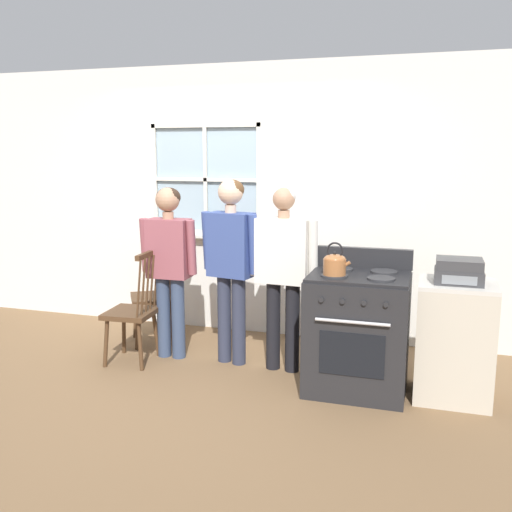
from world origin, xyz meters
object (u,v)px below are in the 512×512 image
at_px(chair_near_wall, 133,313).
at_px(person_teen_center, 231,253).
at_px(chair_by_window, 155,297).
at_px(potted_plant, 215,229).
at_px(person_elderly_left, 169,256).
at_px(stove, 358,331).
at_px(stereo, 459,271).
at_px(side_counter, 454,341).
at_px(kettle, 335,264).
at_px(handbag, 178,258).
at_px(person_adult_right, 283,263).

height_order(chair_near_wall, person_teen_center, person_teen_center).
relative_size(chair_by_window, potted_plant, 4.43).
height_order(person_elderly_left, stove, person_elderly_left).
height_order(person_teen_center, stereo, person_teen_center).
bearing_deg(chair_near_wall, person_teen_center, 102.25).
height_order(potted_plant, stereo, potted_plant).
bearing_deg(stove, side_counter, 4.12).
relative_size(person_elderly_left, kettle, 6.23).
bearing_deg(stereo, person_teen_center, 172.88).
height_order(stove, handbag, stove).
bearing_deg(stove, chair_near_wall, 179.34).
bearing_deg(kettle, stereo, 10.39).
distance_m(kettle, stereo, 0.90).
bearing_deg(handbag, stereo, -14.49).
relative_size(chair_near_wall, handbag, 3.25).
relative_size(person_teen_center, side_counter, 1.80).
relative_size(person_elderly_left, handbag, 5.01).
bearing_deg(kettle, side_counter, 11.69).
relative_size(chair_by_window, chair_near_wall, 1.00).
distance_m(person_elderly_left, person_adult_right, 1.05).
relative_size(person_teen_center, potted_plant, 7.18).
bearing_deg(person_elderly_left, person_teen_center, 2.07).
bearing_deg(person_adult_right, stove, -15.01).
height_order(person_adult_right, handbag, person_adult_right).
height_order(person_adult_right, side_counter, person_adult_right).
relative_size(person_teen_center, stereo, 4.75).
bearing_deg(stove, person_adult_right, 161.09).
bearing_deg(chair_near_wall, side_counter, 86.93).
xyz_separation_m(person_elderly_left, stove, (1.70, -0.23, -0.47)).
bearing_deg(handbag, person_adult_right, -21.51).
xyz_separation_m(chair_by_window, stereo, (2.74, -0.53, 0.54)).
distance_m(kettle, handbag, 1.86).
distance_m(person_teen_center, side_counter, 1.93).
relative_size(person_adult_right, potted_plant, 6.92).
bearing_deg(chair_near_wall, stove, 85.66).
bearing_deg(chair_by_window, person_teen_center, 39.55).
bearing_deg(person_elderly_left, chair_near_wall, -142.19).
bearing_deg(potted_plant, handbag, -119.55).
distance_m(person_teen_center, person_adult_right, 0.48).
bearing_deg(person_adult_right, potted_plant, 140.93).
height_order(person_elderly_left, stereo, person_elderly_left).
relative_size(person_elderly_left, side_counter, 1.71).
bearing_deg(side_counter, chair_by_window, 169.39).
xyz_separation_m(person_adult_right, stove, (0.66, -0.23, -0.46)).
xyz_separation_m(person_teen_center, kettle, (0.96, -0.39, 0.03)).
relative_size(kettle, side_counter, 0.27).
relative_size(potted_plant, stereo, 0.66).
xyz_separation_m(person_adult_right, side_counter, (1.37, -0.17, -0.49)).
distance_m(chair_near_wall, person_elderly_left, 0.59).
height_order(chair_near_wall, side_counter, chair_near_wall).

